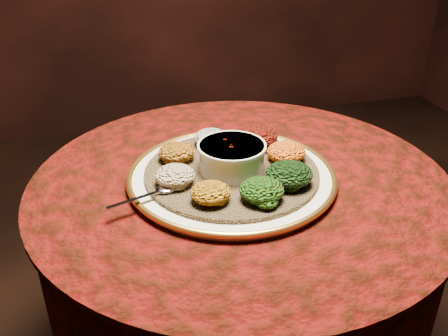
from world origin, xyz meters
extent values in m
cylinder|color=black|center=(0.00, 0.00, 0.34)|extent=(0.12, 0.12, 0.68)
cylinder|color=black|center=(0.00, 0.00, 0.70)|extent=(0.80, 0.80, 0.04)
cylinder|color=#4A0806|center=(0.00, 0.00, 0.56)|extent=(0.93, 0.93, 0.34)
cylinder|color=#4A0806|center=(0.00, 0.00, 0.73)|extent=(0.96, 0.96, 0.01)
cylinder|color=silver|center=(-0.02, -0.01, 0.74)|extent=(0.57, 0.57, 0.02)
torus|color=gold|center=(-0.02, -0.01, 0.75)|extent=(0.47, 0.47, 0.01)
cylinder|color=olive|center=(-0.02, -0.01, 0.76)|extent=(0.52, 0.52, 0.01)
cylinder|color=silver|center=(-0.02, -0.01, 0.79)|extent=(0.14, 0.14, 0.06)
cylinder|color=silver|center=(-0.02, -0.01, 0.82)|extent=(0.15, 0.15, 0.01)
cylinder|color=#5D1204|center=(-0.02, -0.01, 0.81)|extent=(0.12, 0.12, 0.01)
ellipsoid|color=silver|center=(-0.18, -0.06, 0.77)|extent=(0.04, 0.03, 0.01)
cube|color=silver|center=(-0.25, -0.08, 0.77)|extent=(0.12, 0.05, 0.00)
ellipsoid|color=silver|center=(-0.04, 0.13, 0.78)|extent=(0.08, 0.08, 0.04)
ellipsoid|color=black|center=(0.07, 0.09, 0.79)|extent=(0.11, 0.10, 0.05)
ellipsoid|color=#C47D10|center=(0.11, 0.00, 0.78)|extent=(0.09, 0.09, 0.04)
ellipsoid|color=black|center=(0.08, -0.10, 0.79)|extent=(0.10, 0.10, 0.05)
ellipsoid|color=#AF3E0B|center=(0.00, -0.14, 0.78)|extent=(0.09, 0.09, 0.04)
ellipsoid|color=#A9730E|center=(-0.10, -0.12, 0.78)|extent=(0.08, 0.08, 0.04)
ellipsoid|color=maroon|center=(-0.16, -0.03, 0.78)|extent=(0.09, 0.08, 0.04)
ellipsoid|color=#9D5212|center=(-0.13, 0.07, 0.78)|extent=(0.09, 0.08, 0.04)
camera|label=1|loc=(-0.30, -0.94, 1.31)|focal=40.00mm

